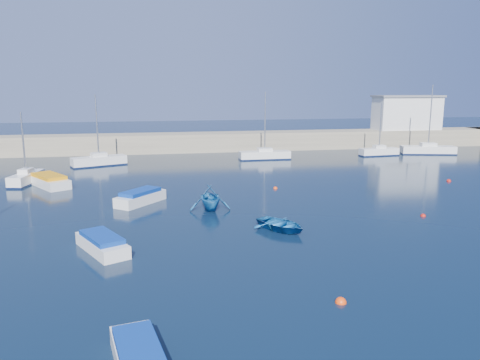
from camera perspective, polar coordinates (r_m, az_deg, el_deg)
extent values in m
plane|color=black|center=(25.03, 12.02, -10.30)|extent=(220.00, 220.00, 0.00)
cube|color=gray|center=(68.49, -2.88, 4.68)|extent=(96.00, 4.50, 2.60)
cube|color=silver|center=(78.12, 19.66, 7.65)|extent=(10.00, 4.00, 5.00)
cube|color=silver|center=(49.24, -24.58, 0.18)|extent=(2.46, 5.24, 1.04)
cylinder|color=#B7BABC|center=(48.76, -24.91, 4.13)|extent=(0.16, 0.16, 5.81)
cube|color=silver|center=(57.54, -16.80, 2.22)|extent=(6.44, 3.97, 1.11)
cylinder|color=#B7BABC|center=(57.07, -17.04, 6.33)|extent=(0.16, 0.16, 7.18)
cube|color=silver|center=(60.20, 3.03, 3.03)|extent=(6.51, 1.86, 1.05)
cylinder|color=#B7BABC|center=(59.74, 3.07, 7.09)|extent=(0.15, 0.15, 7.48)
cube|color=silver|center=(66.15, 16.58, 3.31)|extent=(5.45, 1.91, 1.02)
cylinder|color=#B7BABC|center=(65.78, 16.75, 6.40)|extent=(0.15, 0.15, 6.16)
cube|color=silver|center=(69.99, 21.92, 3.41)|extent=(7.50, 3.70, 1.12)
cylinder|color=#B7BABC|center=(69.57, 22.21, 7.26)|extent=(0.16, 0.16, 8.31)
cube|color=silver|center=(27.68, -16.45, -7.62)|extent=(3.34, 4.60, 0.71)
cube|color=navy|center=(27.53, -16.51, -6.66)|extent=(2.78, 3.59, 0.27)
cube|color=silver|center=(38.00, -12.03, -2.23)|extent=(4.11, 4.48, 0.81)
cube|color=navy|center=(37.88, -12.06, -1.42)|extent=(3.32, 3.56, 0.30)
cube|color=silver|center=(47.11, -22.25, -0.22)|extent=(4.61, 5.72, 0.83)
cube|color=orange|center=(47.00, -22.30, 0.46)|extent=(3.79, 4.50, 0.31)
cube|color=navy|center=(16.38, -12.27, -19.38)|extent=(1.88, 3.20, 0.25)
imported|color=#165B9C|center=(30.45, 5.03, -5.43)|extent=(4.14, 4.44, 0.75)
imported|color=#165B9C|center=(35.24, -3.71, -2.16)|extent=(3.12, 3.60, 1.88)
sphere|color=#ED3F0C|center=(21.19, 12.18, -14.41)|extent=(0.50, 0.50, 0.50)
sphere|color=#B0160D|center=(36.11, 21.42, -4.14)|extent=(0.38, 0.38, 0.38)
sphere|color=#ED3F0C|center=(42.81, 4.34, -1.06)|extent=(0.39, 0.39, 0.39)
sphere|color=#B0160D|center=(50.41, 24.10, -0.15)|extent=(0.44, 0.44, 0.44)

